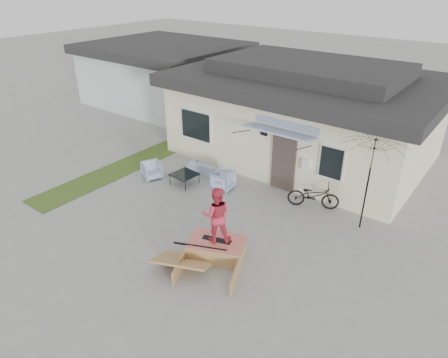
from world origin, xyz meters
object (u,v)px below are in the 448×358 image
Objects in this scene: loveseat at (205,166)px; skate_ramp at (216,249)px; armchair_left at (152,169)px; patio_umbrella at (368,179)px; coffee_table at (185,179)px; armchair_right at (223,179)px; bicycle at (314,193)px; skater at (216,214)px; skateboard at (217,239)px.

skate_ramp is (3.70, -3.96, -0.05)m from loveseat.
patio_umbrella is at bearing -53.71° from armchair_left.
coffee_table is at bearing -169.16° from patio_umbrella.
armchair_right is at bearing 101.29° from skate_ramp.
armchair_right is at bearing 80.19° from bicycle.
bicycle reaches higher than coffee_table.
loveseat is 0.68× the size of patio_umbrella.
bicycle is 1.06× the size of skater.
patio_umbrella is 4.79m from skater.
patio_umbrella is at bearing 10.84° from coffee_table.
coffee_table is 4.90m from bicycle.
loveseat reaches higher than skate_ramp.
armchair_right reaches higher than coffee_table.
armchair_left is 5.64m from skater.
loveseat is 2.13× the size of armchair_left.
armchair_left reaches higher than skate_ramp.
armchair_right is 4.02m from skateboard.
patio_umbrella is 1.11× the size of skate_ramp.
skateboard is (3.68, -2.66, 0.32)m from coffee_table.
patio_umbrella is (6.45, 1.23, 1.53)m from coffee_table.
skater is (2.31, -3.29, 1.02)m from armchair_right.
armchair_left reaches higher than loveseat.
armchair_left is at bearing 45.77° from loveseat.
bicycle is at bearing -141.42° from skater.
skateboard is (-0.02, 0.05, 0.28)m from skate_ramp.
bicycle is 0.77× the size of patio_umbrella.
skateboard is at bearing 180.00° from skater.
armchair_right is 0.43× the size of bicycle.
loveseat is 5.37m from skateboard.
armchair_left is 8.11m from patio_umbrella.
skater is (3.68, -2.66, 1.18)m from coffee_table.
patio_umbrella is (5.08, 0.60, 1.37)m from armchair_right.
coffee_table is at bearing 83.56° from bicycle.
loveseat is 5.48m from skater.
armchair_left is 0.86× the size of skateboard.
armchair_left reaches higher than coffee_table.
patio_umbrella is at bearing -120.33° from bicycle.
patio_umbrella reaches higher than skateboard.
coffee_table is 0.53× the size of skater.
patio_umbrella reaches higher than skate_ramp.
armchair_left is 0.44× the size of skater.
coffee_table is 0.43× the size of skate_ramp.
coffee_table is 1.03× the size of skateboard.
skate_ramp is (3.70, -2.70, 0.04)m from coffee_table.
patio_umbrella reaches higher than loveseat.
skate_ramp is at bearing 143.17° from bicycle.
skater reaches higher than skateboard.
skate_ramp is 0.29m from skateboard.
loveseat is 0.88× the size of bicycle.
armchair_right is at bearing 108.24° from skateboard.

